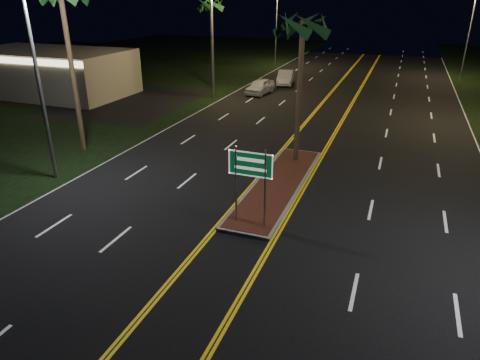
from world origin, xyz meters
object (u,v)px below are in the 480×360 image
at_px(streetlight_left_far, 279,20).
at_px(palm_median, 303,25).
at_px(streetlight_left_mid, 216,32).
at_px(commercial_building, 48,72).
at_px(streetlight_left_near, 42,66).
at_px(car_near, 260,85).
at_px(median_island, 278,184).
at_px(car_far, 285,76).
at_px(streetlight_right_far, 467,25).
at_px(highway_sign, 250,171).
at_px(palm_left_far, 211,5).

height_order(streetlight_left_far, palm_median, streetlight_left_far).
bearing_deg(streetlight_left_mid, commercial_building, -165.39).
height_order(streetlight_left_near, car_near, streetlight_left_near).
relative_size(median_island, car_far, 2.08).
distance_m(commercial_building, streetlight_right_far, 42.88).
bearing_deg(car_far, median_island, -85.67).
distance_m(car_near, car_far, 5.38).
distance_m(highway_sign, car_near, 25.26).
relative_size(streetlight_left_mid, car_near, 1.86).
xyz_separation_m(highway_sign, streetlight_left_mid, (-10.61, 21.20, 3.25)).
bearing_deg(palm_left_far, car_far, 33.04).
distance_m(streetlight_left_mid, palm_median, 17.25).
bearing_deg(streetlight_left_far, car_near, -79.63).
bearing_deg(streetlight_left_near, highway_sign, -6.47).
bearing_deg(median_island, car_far, 104.33).
xyz_separation_m(streetlight_left_mid, streetlight_left_far, (0.00, 20.00, 0.00)).
bearing_deg(palm_median, palm_left_far, 126.18).
bearing_deg(palm_median, commercial_building, 159.95).
bearing_deg(streetlight_left_far, commercial_building, -122.65).
xyz_separation_m(commercial_building, streetlight_left_mid, (15.39, 4.01, 3.65)).
distance_m(median_island, streetlight_left_far, 38.89).
relative_size(streetlight_left_near, car_near, 1.86).
height_order(streetlight_right_far, car_far, streetlight_right_far).
distance_m(median_island, highway_sign, 4.80).
bearing_deg(car_far, streetlight_right_far, 20.04).
bearing_deg(commercial_building, highway_sign, -33.48).
height_order(palm_median, car_near, palm_median).
xyz_separation_m(median_island, palm_left_far, (-12.80, 21.00, 7.66)).
height_order(commercial_building, streetlight_left_mid, streetlight_left_mid).
bearing_deg(streetlight_left_mid, palm_median, -51.83).
bearing_deg(streetlight_left_near, commercial_building, 133.90).
xyz_separation_m(palm_left_far, car_far, (6.38, 4.15, -6.92)).
xyz_separation_m(commercial_building, car_far, (19.58, 12.16, -1.18)).
xyz_separation_m(streetlight_left_far, car_far, (4.19, -11.85, -4.84)).
bearing_deg(commercial_building, palm_median, -20.05).
relative_size(commercial_building, palm_median, 1.81).
bearing_deg(palm_median, streetlight_right_far, 71.38).
bearing_deg(streetlight_left_mid, streetlight_right_far, 40.30).
distance_m(streetlight_left_near, streetlight_left_far, 40.00).
bearing_deg(streetlight_left_near, median_island, 15.78).
bearing_deg(streetlight_left_near, palm_median, 31.49).
height_order(commercial_building, car_near, commercial_building).
xyz_separation_m(streetlight_left_near, streetlight_left_far, (0.00, 40.00, 0.00)).
bearing_deg(palm_median, streetlight_left_near, -148.51).
distance_m(commercial_building, palm_median, 28.18).
bearing_deg(streetlight_left_mid, car_far, 62.79).
bearing_deg(commercial_building, streetlight_left_far, 57.35).
height_order(median_island, streetlight_left_far, streetlight_left_far).
xyz_separation_m(highway_sign, car_far, (-6.42, 29.35, -1.58)).
bearing_deg(car_far, palm_median, -83.47).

